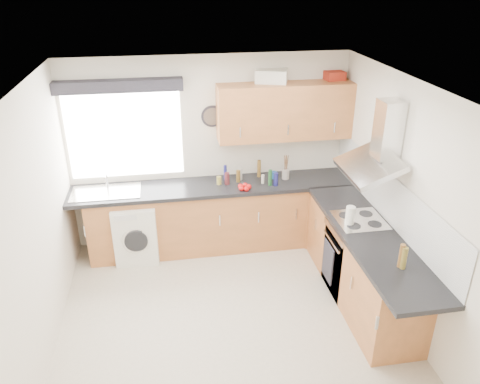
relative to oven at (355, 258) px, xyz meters
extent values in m
plane|color=beige|center=(-1.50, -0.30, -0.42)|extent=(3.60, 3.60, 0.00)
cube|color=white|center=(-1.50, -0.30, 2.08)|extent=(3.60, 3.60, 0.02)
cube|color=silver|center=(-1.50, 1.50, 0.82)|extent=(3.60, 0.02, 2.50)
cube|color=silver|center=(-1.50, -2.10, 0.82)|extent=(3.60, 0.02, 2.50)
cube|color=silver|center=(-3.30, -0.30, 0.82)|extent=(0.02, 3.60, 2.50)
cube|color=silver|center=(0.30, -0.30, 0.82)|extent=(0.02, 3.60, 2.50)
cube|color=white|center=(-2.55, 1.49, 1.12)|extent=(1.40, 0.02, 1.10)
cube|color=black|center=(-2.55, 1.40, 1.76)|extent=(1.50, 0.18, 0.14)
cube|color=white|center=(0.29, 0.00, 0.75)|extent=(0.01, 3.00, 0.54)
cube|color=#9D5D30|center=(-1.60, 1.21, 0.01)|extent=(3.00, 0.58, 0.86)
cube|color=#9D5D30|center=(0.00, 1.20, 0.01)|extent=(0.60, 0.60, 0.86)
cube|color=#9D5D30|center=(0.01, -0.15, 0.01)|extent=(0.58, 2.10, 0.86)
cube|color=black|center=(-1.50, 1.20, 0.46)|extent=(3.60, 0.62, 0.05)
cube|color=black|center=(0.00, -0.30, 0.46)|extent=(0.62, 2.42, 0.05)
cube|color=black|center=(0.00, 0.00, 0.00)|extent=(0.56, 0.58, 0.85)
cube|color=silver|center=(0.00, 0.00, 0.49)|extent=(0.52, 0.52, 0.01)
cube|color=#9D5D30|center=(-0.55, 1.32, 1.38)|extent=(1.70, 0.35, 0.70)
cube|color=white|center=(-2.50, 1.10, -0.03)|extent=(0.56, 0.54, 0.78)
cylinder|color=black|center=(-1.45, 1.48, 1.31)|extent=(0.28, 0.04, 0.28)
cube|color=white|center=(-0.71, 1.42, 1.80)|extent=(0.45, 0.38, 0.16)
cube|color=#A42615|center=(0.10, 1.42, 1.78)|extent=(0.25, 0.22, 0.11)
cylinder|color=gray|center=(-0.53, 1.24, 0.55)|extent=(0.11, 0.11, 0.14)
cylinder|color=white|center=(-0.15, -0.06, 0.59)|extent=(0.11, 0.11, 0.22)
cylinder|color=#AEA694|center=(-1.13, 1.31, 0.57)|extent=(0.07, 0.07, 0.16)
cylinder|color=navy|center=(-1.31, 1.34, 0.59)|extent=(0.04, 0.04, 0.20)
cylinder|color=brown|center=(-1.16, 1.24, 0.57)|extent=(0.05, 0.05, 0.16)
cylinder|color=navy|center=(-0.68, 1.28, 0.53)|extent=(0.08, 0.08, 0.09)
cylinder|color=brown|center=(-0.86, 1.36, 0.60)|extent=(0.05, 0.05, 0.23)
cylinder|color=navy|center=(-0.70, 1.06, 0.57)|extent=(0.05, 0.05, 0.17)
cylinder|color=#18451E|center=(-0.77, 1.07, 0.59)|extent=(0.05, 0.05, 0.21)
cylinder|color=olive|center=(-1.41, 1.21, 0.54)|extent=(0.06, 0.06, 0.11)
cylinder|color=#BBB09F|center=(-0.85, 1.15, 0.54)|extent=(0.04, 0.04, 0.12)
cylinder|color=#4F1C1F|center=(-1.31, 1.19, 0.56)|extent=(0.06, 0.06, 0.16)
cylinder|color=brown|center=(0.02, -0.89, 0.61)|extent=(0.05, 0.05, 0.24)
cylinder|color=olive|center=(0.04, -0.92, 0.60)|extent=(0.05, 0.05, 0.22)
camera|label=1|loc=(-2.05, -4.22, 3.01)|focal=35.00mm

